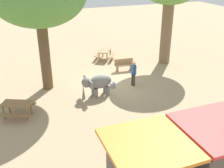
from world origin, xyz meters
name	(u,v)px	position (x,y,z in m)	size (l,w,h in m)	color
ground_plane	(111,84)	(0.00, 0.00, 0.00)	(60.00, 60.00, 0.00)	tan
elephant	(97,83)	(1.36, 1.23, 0.84)	(1.91, 1.28, 1.32)	slate
person_handler	(134,72)	(-1.23, 0.71, 0.95)	(0.32, 0.50, 1.62)	#3F3833
wooden_bench	(124,64)	(-1.72, -1.92, 0.47)	(1.43, 0.52, 0.88)	#9E7A51
picnic_table_near	(105,52)	(-1.24, -4.75, 0.59)	(2.06, 2.06, 0.78)	#9E7A51
picnic_table_far	(17,106)	(5.94, 1.98, 0.59)	(1.99, 1.98, 0.78)	olive
market_stall_red	(213,158)	(-0.20, 9.30, 1.14)	(2.50, 2.50, 2.52)	#59514C
feed_bucket	(112,85)	(0.11, 0.48, 0.16)	(0.36, 0.36, 0.32)	gray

